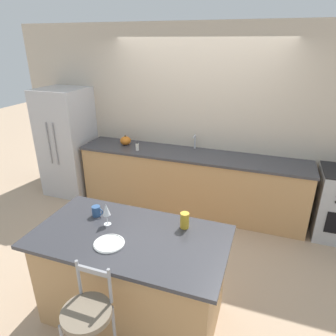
% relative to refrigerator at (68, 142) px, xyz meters
% --- Properties ---
extents(ground_plane, '(18.00, 18.00, 0.00)m').
position_rel_refrigerator_xyz_m(ground_plane, '(2.12, -0.31, -0.88)').
color(ground_plane, tan).
extents(wall_back, '(6.00, 0.07, 2.70)m').
position_rel_refrigerator_xyz_m(wall_back, '(2.12, 0.38, 0.47)').
color(wall_back, beige).
rests_on(wall_back, ground_plane).
extents(back_counter, '(3.39, 0.67, 0.93)m').
position_rel_refrigerator_xyz_m(back_counter, '(2.12, 0.06, -0.42)').
color(back_counter, tan).
rests_on(back_counter, ground_plane).
extents(sink_faucet, '(0.02, 0.13, 0.22)m').
position_rel_refrigerator_xyz_m(sink_faucet, '(2.12, 0.26, 0.18)').
color(sink_faucet, '#ADAFB5').
rests_on(sink_faucet, back_counter).
extents(kitchen_island, '(1.69, 0.91, 0.92)m').
position_rel_refrigerator_xyz_m(kitchen_island, '(2.15, -2.04, -0.42)').
color(kitchen_island, tan).
rests_on(kitchen_island, ground_plane).
extents(refrigerator, '(0.74, 0.75, 1.77)m').
position_rel_refrigerator_xyz_m(refrigerator, '(0.00, 0.00, 0.00)').
color(refrigerator, '#BCBCC1').
rests_on(refrigerator, ground_plane).
extents(bar_stool_near, '(0.35, 0.35, 1.04)m').
position_rel_refrigerator_xyz_m(bar_stool_near, '(2.15, -2.71, -0.28)').
color(bar_stool_near, '#99999E').
rests_on(bar_stool_near, ground_plane).
extents(dinner_plate, '(0.25, 0.25, 0.02)m').
position_rel_refrigerator_xyz_m(dinner_plate, '(2.05, -2.21, 0.04)').
color(dinner_plate, white).
rests_on(dinner_plate, kitchen_island).
extents(wine_glass, '(0.07, 0.07, 0.21)m').
position_rel_refrigerator_xyz_m(wine_glass, '(1.89, -1.96, 0.18)').
color(wine_glass, white).
rests_on(wine_glass, kitchen_island).
extents(coffee_mug, '(0.11, 0.08, 0.10)m').
position_rel_refrigerator_xyz_m(coffee_mug, '(1.72, -1.86, 0.08)').
color(coffee_mug, '#335689').
rests_on(coffee_mug, kitchen_island).
extents(tumbler_cup, '(0.08, 0.08, 0.15)m').
position_rel_refrigerator_xyz_m(tumbler_cup, '(2.56, -1.77, 0.11)').
color(tumbler_cup, gold).
rests_on(tumbler_cup, kitchen_island).
extents(pumpkin_decoration, '(0.17, 0.17, 0.16)m').
position_rel_refrigerator_xyz_m(pumpkin_decoration, '(1.04, 0.09, 0.11)').
color(pumpkin_decoration, orange).
rests_on(pumpkin_decoration, back_counter).
extents(soap_bottle, '(0.05, 0.05, 0.13)m').
position_rel_refrigerator_xyz_m(soap_bottle, '(1.32, -0.09, 0.10)').
color(soap_bottle, silver).
rests_on(soap_bottle, back_counter).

